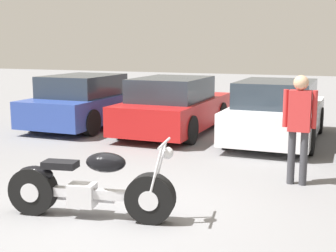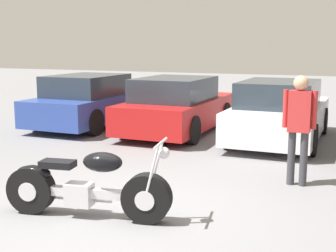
% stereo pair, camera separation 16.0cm
% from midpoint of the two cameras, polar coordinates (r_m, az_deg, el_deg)
% --- Properties ---
extents(ground_plane, '(60.00, 60.00, 0.00)m').
position_cam_midpoint_polar(ground_plane, '(6.34, -7.07, -10.62)').
color(ground_plane, slate).
extents(motorcycle, '(2.22, 0.77, 1.05)m').
position_cam_midpoint_polar(motorcycle, '(6.15, -10.46, -7.39)').
color(motorcycle, black).
rests_on(motorcycle, ground_plane).
extents(parked_car_blue, '(1.90, 4.15, 1.41)m').
position_cam_midpoint_polar(parked_car_blue, '(13.02, -10.21, 2.92)').
color(parked_car_blue, '#2D479E').
rests_on(parked_car_blue, ground_plane).
extents(parked_car_red, '(1.90, 4.15, 1.41)m').
position_cam_midpoint_polar(parked_car_red, '(11.83, 0.35, 2.38)').
color(parked_car_red, red).
rests_on(parked_car_red, ground_plane).
extents(parked_car_white, '(1.90, 4.15, 1.41)m').
position_cam_midpoint_polar(parked_car_white, '(11.09, 12.71, 1.63)').
color(parked_car_white, white).
rests_on(parked_car_white, ground_plane).
extents(person_standing, '(0.52, 0.23, 1.75)m').
position_cam_midpoint_polar(person_standing, '(7.60, 15.14, 0.70)').
color(person_standing, '#38383D').
rests_on(person_standing, ground_plane).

